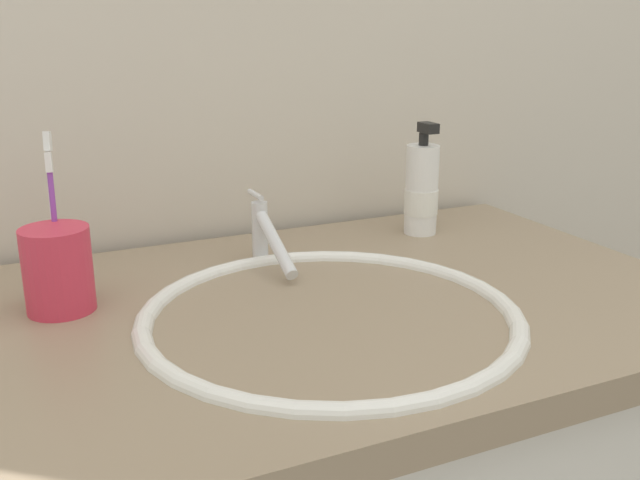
% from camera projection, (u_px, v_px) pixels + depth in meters
% --- Properties ---
extents(tiled_wall_back, '(2.20, 0.04, 2.40)m').
position_uv_depth(tiled_wall_back, '(228.00, 10.00, 1.13)').
color(tiled_wall_back, beige).
rests_on(tiled_wall_back, ground).
extents(sink_basin, '(0.47, 0.47, 0.11)m').
position_uv_depth(sink_basin, '(330.00, 344.00, 0.88)').
color(sink_basin, white).
rests_on(sink_basin, vanity_counter).
extents(faucet, '(0.02, 0.17, 0.10)m').
position_uv_depth(faucet, '(266.00, 235.00, 1.04)').
color(faucet, silver).
rests_on(faucet, sink_basin).
extents(toothbrush_cup, '(0.08, 0.08, 0.11)m').
position_uv_depth(toothbrush_cup, '(58.00, 270.00, 0.88)').
color(toothbrush_cup, '#D8334C').
rests_on(toothbrush_cup, vanity_counter).
extents(toothbrush_purple, '(0.01, 0.03, 0.19)m').
position_uv_depth(toothbrush_purple, '(54.00, 218.00, 0.89)').
color(toothbrush_purple, purple).
rests_on(toothbrush_purple, toothbrush_cup).
extents(toothbrush_white, '(0.02, 0.04, 0.21)m').
position_uv_depth(toothbrush_white, '(52.00, 206.00, 0.90)').
color(toothbrush_white, white).
rests_on(toothbrush_white, toothbrush_cup).
extents(soap_dispenser, '(0.06, 0.06, 0.19)m').
position_uv_depth(soap_dispenser, '(422.00, 191.00, 1.19)').
color(soap_dispenser, white).
rests_on(soap_dispenser, vanity_counter).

